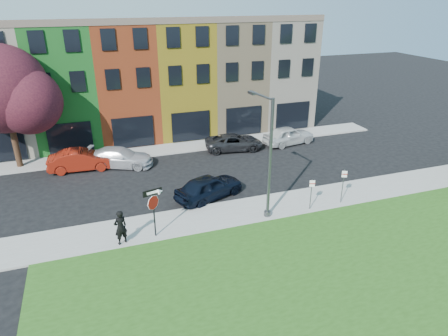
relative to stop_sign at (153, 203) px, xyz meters
name	(u,v)px	position (x,y,z in m)	size (l,w,h in m)	color
ground	(267,238)	(5.70, -2.02, -2.13)	(120.00, 120.00, 0.00)	black
sidewalk_near	(276,206)	(7.70, 0.98, -2.07)	(40.00, 3.00, 0.12)	gray
sidewalk_far	(161,150)	(2.70, 12.98, -2.07)	(40.00, 2.40, 0.12)	gray
rowhouse_block	(150,78)	(3.20, 19.16, 2.86)	(30.00, 10.12, 10.00)	beige
stop_sign	(153,203)	(0.00, 0.00, 0.00)	(1.03, 0.30, 2.81)	black
man	(121,227)	(-1.79, -0.12, -1.04)	(0.83, 0.69, 1.93)	black
sedan_near	(209,187)	(4.10, 3.49, -1.34)	(4.99, 3.44, 1.58)	black
parked_car_red	(82,160)	(-3.59, 10.93, -1.34)	(4.89, 1.97, 1.58)	maroon
parked_car_silver	(120,157)	(-0.84, 10.67, -1.39)	(5.46, 3.77, 1.47)	#B7B7BC
parked_car_dark	(234,142)	(8.67, 11.16, -1.45)	(5.14, 2.93, 1.35)	black
parked_car_white	(289,135)	(13.68, 10.94, -1.34)	(4.89, 2.58, 1.58)	silver
street_lamp	(268,159)	(6.59, 0.20, 1.56)	(0.68, 2.57, 7.06)	#494B4E
parking_sign_a	(311,190)	(9.41, -0.13, -0.74)	(0.31, 0.14, 2.00)	#494B4E
parking_sign_b	(343,182)	(11.68, -0.04, -0.59)	(0.30, 0.16, 2.29)	#494B4E
tree_purple	(6,91)	(-7.97, 13.00, 3.72)	(7.48, 6.54, 9.00)	black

